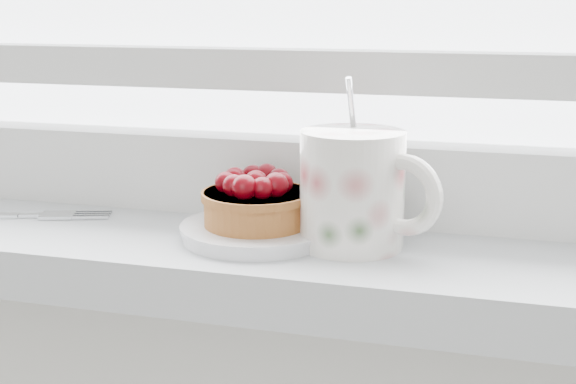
% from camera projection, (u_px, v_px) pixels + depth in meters
% --- Properties ---
extents(saucer, '(0.12, 0.12, 0.01)m').
position_uv_depth(saucer, '(256.00, 231.00, 0.65)').
color(saucer, silver).
rests_on(saucer, windowsill).
extents(raspberry_tart, '(0.09, 0.09, 0.05)m').
position_uv_depth(raspberry_tart, '(256.00, 200.00, 0.64)').
color(raspberry_tart, brown).
rests_on(raspberry_tart, saucer).
extents(floral_mug, '(0.13, 0.10, 0.13)m').
position_uv_depth(floral_mug, '(356.00, 187.00, 0.62)').
color(floral_mug, white).
rests_on(floral_mug, windowsill).
extents(fork, '(0.19, 0.08, 0.00)m').
position_uv_depth(fork, '(0.00, 216.00, 0.71)').
color(fork, silver).
rests_on(fork, windowsill).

